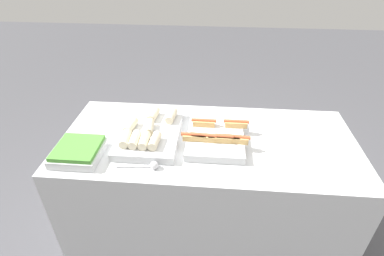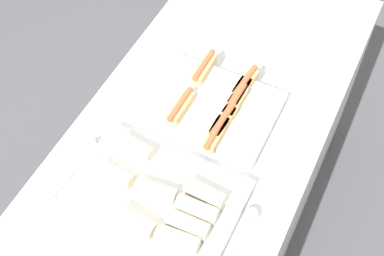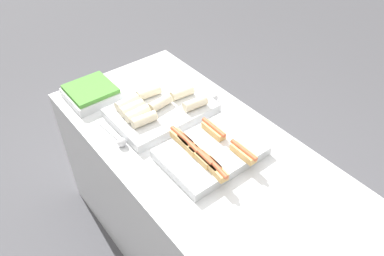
{
  "view_description": "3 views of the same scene",
  "coord_description": "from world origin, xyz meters",
  "px_view_note": "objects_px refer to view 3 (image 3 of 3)",
  "views": [
    {
      "loc": [
        0.03,
        -1.53,
        2.01
      ],
      "look_at": [
        -0.1,
        0.0,
        0.99
      ],
      "focal_mm": 28.0,
      "sensor_mm": 36.0,
      "label": 1
    },
    {
      "loc": [
        -1.06,
        -0.47,
        2.45
      ],
      "look_at": [
        -0.1,
        0.0,
        0.99
      ],
      "focal_mm": 50.0,
      "sensor_mm": 36.0,
      "label": 2
    },
    {
      "loc": [
        0.99,
        -0.86,
        2.2
      ],
      "look_at": [
        -0.1,
        0.0,
        0.99
      ],
      "focal_mm": 35.0,
      "sensor_mm": 36.0,
      "label": 3
    }
  ],
  "objects_px": {
    "tray_wraps": "(160,109)",
    "serving_spoon_near": "(120,141)",
    "tray_hotdogs": "(210,152)",
    "serving_spoon_far": "(212,96)",
    "tray_side_front": "(91,93)"
  },
  "relations": [
    {
      "from": "tray_hotdogs",
      "to": "tray_wraps",
      "type": "bearing_deg",
      "value": -179.72
    },
    {
      "from": "tray_hotdogs",
      "to": "serving_spoon_near",
      "type": "relative_size",
      "value": 1.98
    },
    {
      "from": "tray_hotdogs",
      "to": "tray_wraps",
      "type": "distance_m",
      "value": 0.42
    },
    {
      "from": "tray_hotdogs",
      "to": "serving_spoon_far",
      "type": "distance_m",
      "value": 0.46
    },
    {
      "from": "tray_hotdogs",
      "to": "serving_spoon_near",
      "type": "height_order",
      "value": "tray_hotdogs"
    },
    {
      "from": "tray_wraps",
      "to": "serving_spoon_far",
      "type": "distance_m",
      "value": 0.32
    },
    {
      "from": "tray_side_front",
      "to": "serving_spoon_near",
      "type": "xyz_separation_m",
      "value": [
        0.44,
        -0.07,
        -0.02
      ]
    },
    {
      "from": "tray_wraps",
      "to": "serving_spoon_far",
      "type": "bearing_deg",
      "value": 76.95
    },
    {
      "from": "serving_spoon_far",
      "to": "tray_side_front",
      "type": "bearing_deg",
      "value": -129.66
    },
    {
      "from": "serving_spoon_near",
      "to": "serving_spoon_far",
      "type": "bearing_deg",
      "value": 89.72
    },
    {
      "from": "tray_wraps",
      "to": "serving_spoon_near",
      "type": "relative_size",
      "value": 2.26
    },
    {
      "from": "tray_hotdogs",
      "to": "serving_spoon_near",
      "type": "xyz_separation_m",
      "value": [
        -0.35,
        -0.29,
        -0.01
      ]
    },
    {
      "from": "tray_wraps",
      "to": "serving_spoon_far",
      "type": "height_order",
      "value": "tray_wraps"
    },
    {
      "from": "tray_hotdogs",
      "to": "tray_wraps",
      "type": "height_order",
      "value": "tray_wraps"
    },
    {
      "from": "tray_wraps",
      "to": "tray_side_front",
      "type": "height_order",
      "value": "tray_wraps"
    }
  ]
}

